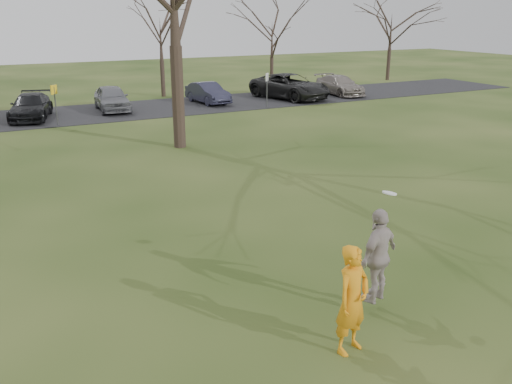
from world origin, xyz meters
TOP-DOWN VIEW (x-y plane):
  - ground at (0.00, 0.00)m, footprint 120.00×120.00m
  - parking_strip at (0.00, 25.00)m, footprint 62.00×6.50m
  - player_defender at (-0.44, -0.35)m, footprint 0.80×0.64m
  - car_3 at (-2.95, 24.67)m, footprint 2.93×4.81m
  - car_4 at (1.52, 25.24)m, footprint 1.99×4.33m
  - car_5 at (7.52, 25.22)m, footprint 1.74×3.98m
  - car_6 at (13.08, 24.49)m, footprint 4.06×6.27m
  - car_7 at (17.07, 24.48)m, footprint 1.98×4.52m
  - catching_play at (0.77, 0.49)m, footprint 1.18×0.80m
  - sign_yellow at (-2.00, 22.00)m, footprint 0.35×0.35m
  - sign_white at (10.00, 22.00)m, footprint 0.35×0.35m
  - small_tree_row at (4.38, 30.06)m, footprint 55.00×5.90m

SIDE VIEW (x-z plane):
  - ground at x=0.00m, z-range 0.00..0.00m
  - parking_strip at x=0.00m, z-range 0.00..0.04m
  - car_5 at x=7.52m, z-range 0.04..1.31m
  - car_7 at x=17.07m, z-range 0.04..1.33m
  - car_3 at x=-2.95m, z-range 0.04..1.34m
  - car_4 at x=1.52m, z-range 0.04..1.48m
  - car_6 at x=13.08m, z-range 0.04..1.65m
  - player_defender at x=-0.44m, z-range 0.00..1.92m
  - catching_play at x=0.77m, z-range 0.12..2.22m
  - sign_yellow at x=-2.00m, z-range 0.41..2.49m
  - sign_white at x=10.00m, z-range 0.41..2.49m
  - small_tree_row at x=4.38m, z-range -0.36..8.14m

